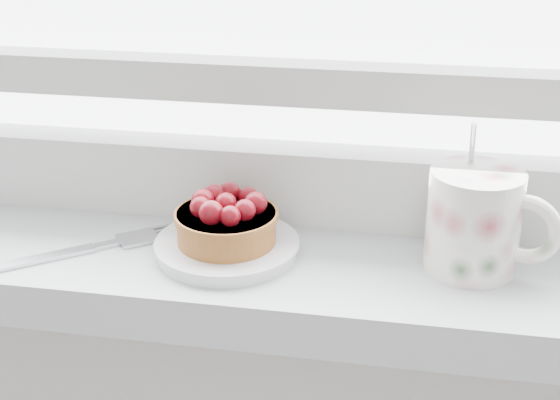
% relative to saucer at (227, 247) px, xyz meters
% --- Properties ---
extents(saucer, '(0.12, 0.12, 0.01)m').
position_rel_saucer_xyz_m(saucer, '(0.00, 0.00, 0.00)').
color(saucer, silver).
rests_on(saucer, windowsill).
extents(raspberry_tart, '(0.09, 0.09, 0.05)m').
position_rel_saucer_xyz_m(raspberry_tart, '(-0.00, -0.00, 0.03)').
color(raspberry_tart, brown).
rests_on(raspberry_tart, saucer).
extents(floral_mug, '(0.12, 0.09, 0.12)m').
position_rel_saucer_xyz_m(floral_mug, '(0.21, 0.01, 0.04)').
color(floral_mug, white).
rests_on(floral_mug, windowsill).
extents(fork, '(0.19, 0.15, 0.00)m').
position_rel_saucer_xyz_m(fork, '(-0.13, -0.02, -0.00)').
color(fork, silver).
rests_on(fork, windowsill).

